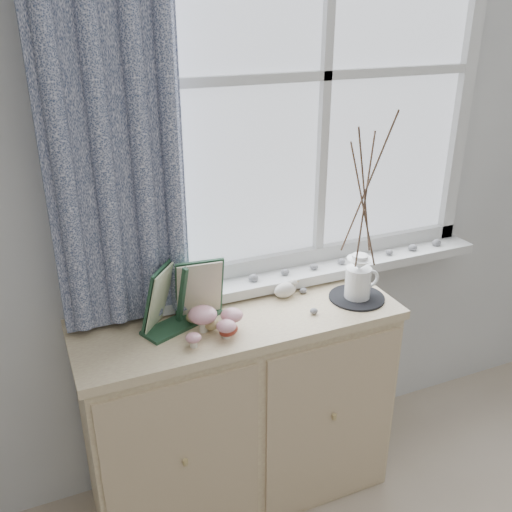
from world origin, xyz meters
The scene contains 8 objects.
sideboard centered at (-0.15, 1.75, 0.43)m, with size 1.20×0.45×0.85m.
botanical_book centered at (-0.35, 1.75, 0.97)m, with size 0.35×0.13×0.24m, color #1F412B, non-canonical shape.
toadstool_cluster centered at (-0.27, 1.68, 0.90)m, with size 0.23×0.16×0.09m.
wooden_eggs centered at (-0.27, 1.70, 0.88)m, with size 0.13×0.17×0.07m.
songbird_figurine centered at (0.07, 1.82, 0.88)m, with size 0.13×0.06×0.07m, color silver, non-canonical shape.
crocheted_doily centered at (0.32, 1.69, 0.85)m, with size 0.22×0.22×0.01m, color black.
twig_pitcher centered at (0.32, 1.69, 1.28)m, with size 0.30×0.30×0.74m.
sideboard_pebbles centered at (0.15, 1.75, 0.86)m, with size 0.33×0.23×0.02m.
Camera 1 is at (-0.81, 0.06, 1.90)m, focal length 40.00 mm.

